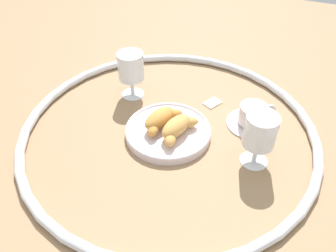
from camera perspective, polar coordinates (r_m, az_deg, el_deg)
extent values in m
plane|color=#997551|center=(0.93, 0.13, -1.20)|extent=(2.20, 2.20, 0.00)
torus|color=silver|center=(0.93, 0.13, -0.64)|extent=(0.78, 0.78, 0.02)
cylinder|color=silver|center=(0.92, 0.00, -0.97)|extent=(0.23, 0.23, 0.02)
torus|color=silver|center=(0.92, 0.00, -0.54)|extent=(0.23, 0.23, 0.01)
ellipsoid|color=#CC893D|center=(0.91, -1.31, 1.42)|extent=(0.11, 0.08, 0.04)
ellipsoid|color=#CC893D|center=(0.89, -2.48, -0.65)|extent=(0.05, 0.04, 0.03)
ellipsoid|color=#CC893D|center=(0.94, 1.02, 1.97)|extent=(0.05, 0.05, 0.03)
ellipsoid|color=#D6994C|center=(0.89, 1.35, -0.04)|extent=(0.11, 0.07, 0.04)
ellipsoid|color=#D6994C|center=(0.86, 0.32, -2.25)|extent=(0.05, 0.04, 0.03)
ellipsoid|color=#D6994C|center=(0.91, 3.62, 0.61)|extent=(0.05, 0.05, 0.03)
cylinder|color=silver|center=(0.99, 13.43, 0.49)|extent=(0.14, 0.14, 0.01)
cylinder|color=silver|center=(0.97, 13.71, 1.87)|extent=(0.08, 0.08, 0.05)
cylinder|color=brown|center=(0.95, 13.91, 2.90)|extent=(0.07, 0.07, 0.01)
torus|color=silver|center=(0.98, 16.08, 2.38)|extent=(0.03, 0.04, 0.04)
cylinder|color=white|center=(0.88, 13.79, -5.46)|extent=(0.07, 0.07, 0.01)
cylinder|color=white|center=(0.86, 14.10, -4.08)|extent=(0.01, 0.01, 0.05)
cylinder|color=white|center=(0.82, 14.86, -0.73)|extent=(0.08, 0.08, 0.08)
cylinder|color=gold|center=(0.82, 14.79, -1.02)|extent=(0.07, 0.07, 0.06)
cylinder|color=white|center=(1.08, -5.73, 5.25)|extent=(0.07, 0.07, 0.01)
cylinder|color=white|center=(1.06, -5.84, 6.56)|extent=(0.01, 0.01, 0.05)
cylinder|color=white|center=(1.02, -6.10, 9.69)|extent=(0.08, 0.08, 0.08)
cylinder|color=yellow|center=(1.03, -6.05, 9.10)|extent=(0.07, 0.07, 0.05)
cube|color=white|center=(1.04, 7.29, 3.84)|extent=(0.06, 0.05, 0.01)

